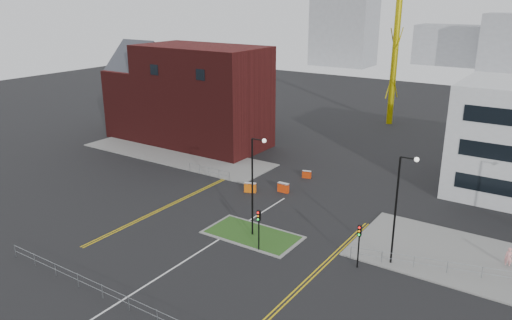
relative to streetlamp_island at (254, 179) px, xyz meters
The scene contains 24 objects.
ground 9.91m from the streetlamp_island, 105.50° to the right, with size 200.00×200.00×0.00m, color black.
pavement_left 26.80m from the streetlamp_island, 147.78° to the left, with size 28.00×8.00×0.12m, color slate.
pavement_right 21.35m from the streetlamp_island, 16.87° to the left, with size 24.00×10.00×0.12m, color slate.
island_kerb 5.38m from the streetlamp_island, behind, with size 8.60×4.60×0.08m, color slate.
grass_island 5.36m from the streetlamp_island, behind, with size 8.00×4.00×0.12m, color #1F4717.
brick_building 32.20m from the streetlamp_island, 141.56° to the left, with size 24.20×10.07×14.24m.
streetlamp_island is the anchor object (origin of this frame).
streetlamp_right_near 12.17m from the streetlamp_island, ahead, with size 1.46×0.36×9.18m.
traffic_light_island 3.92m from the streetlamp_island, 48.59° to the right, with size 0.28×0.33×3.65m.
traffic_light_right 10.19m from the streetlamp_island, ahead, with size 0.28×0.33×3.65m.
railing_front 14.91m from the streetlamp_island, 99.00° to the right, with size 24.05×0.05×1.10m.
railing_left 17.22m from the streetlamp_island, 142.89° to the left, with size 6.05×0.05×1.10m.
railing_right 19.18m from the streetlamp_island, 10.84° to the left, with size 19.05×5.05×1.10m.
centre_line 8.38m from the streetlamp_island, 110.29° to the right, with size 0.15×30.00×0.01m, color silver.
yellow_left_a 12.61m from the streetlamp_island, 169.89° to the left, with size 0.12×24.00×0.01m, color gold.
yellow_left_b 12.35m from the streetlamp_island, 169.62° to the left, with size 0.12×24.00×0.01m, color gold.
yellow_right_a 9.29m from the streetlamp_island, 15.36° to the right, with size 0.12×20.00×0.01m, color gold.
yellow_right_b 9.53m from the streetlamp_island, 14.78° to the right, with size 0.12×20.00×0.01m, color gold.
skyline_a 119.82m from the streetlamp_island, 110.65° to the left, with size 18.00×12.00×22.00m, color gray.
skyline_d 132.40m from the streetlamp_island, 94.43° to the left, with size 30.00×12.00×12.00m, color gray.
pedestrian 21.23m from the streetlamp_island, 18.61° to the left, with size 0.61×0.40×1.67m, color pink.
barrier_left 16.90m from the streetlamp_island, 101.48° to the left, with size 1.10×0.58×0.88m.
barrier_mid 11.54m from the streetlamp_island, 126.38° to the left, with size 1.35×0.86×1.08m.
barrier_right 11.96m from the streetlamp_island, 107.12° to the left, with size 1.26×0.42×1.06m.
Camera 1 is at (24.62, -25.37, 20.35)m, focal length 35.00 mm.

